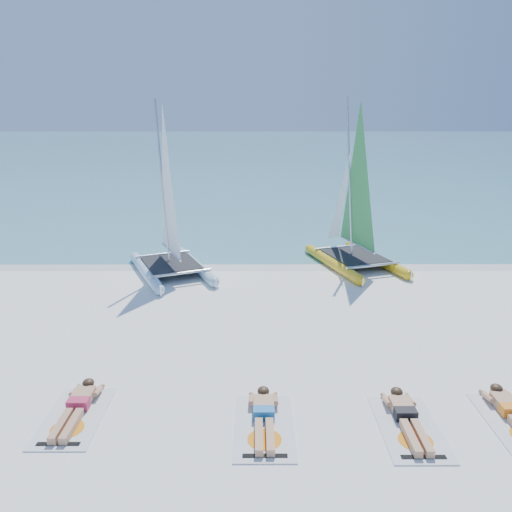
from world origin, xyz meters
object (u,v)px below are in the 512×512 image
at_px(towel_b, 264,427).
at_px(sunbather_c, 406,416).
at_px(catamaran_blue, 168,222).
at_px(sunbather_b, 264,415).
at_px(towel_c, 409,428).
at_px(towel_a, 74,417).
at_px(catamaran_yellow, 351,211).
at_px(sunbather_a, 78,405).
at_px(sunbather_d, 512,411).

distance_m(towel_b, sunbather_c, 2.45).
bearing_deg(catamaran_blue, sunbather_b, -94.02).
bearing_deg(towel_c, towel_b, 179.16).
relative_size(towel_a, towel_b, 1.00).
height_order(catamaran_yellow, sunbather_a, catamaran_yellow).
bearing_deg(catamaran_yellow, towel_b, -126.20).
height_order(towel_b, sunbather_d, sunbather_d).
bearing_deg(catamaran_blue, sunbather_c, -80.57).
xyz_separation_m(towel_a, sunbather_c, (5.75, -0.14, 0.11)).
bearing_deg(catamaran_yellow, sunbather_d, -100.78).
distance_m(sunbather_c, sunbather_d, 1.89).
relative_size(towel_b, sunbather_d, 1.07).
distance_m(towel_b, sunbather_b, 0.22).
bearing_deg(sunbather_c, towel_c, -90.00).
bearing_deg(catamaran_blue, towel_b, -94.43).
height_order(towel_a, sunbather_c, sunbather_c).
bearing_deg(sunbather_a, catamaran_blue, 87.26).
distance_m(sunbather_a, sunbather_b, 3.32).
height_order(catamaran_yellow, sunbather_b, catamaran_yellow).
bearing_deg(sunbather_a, sunbather_d, -1.61).
relative_size(catamaran_blue, catamaran_yellow, 0.98).
bearing_deg(sunbather_d, sunbather_b, -178.94).
xyz_separation_m(towel_a, sunbather_b, (3.30, -0.10, 0.11)).
relative_size(towel_c, sunbather_c, 1.07).
height_order(catamaran_blue, towel_a, catamaran_blue).
bearing_deg(sunbather_b, sunbather_d, 1.06).
distance_m(towel_c, sunbather_c, 0.22).
xyz_separation_m(sunbather_b, sunbather_c, (2.44, -0.04, 0.00)).
height_order(catamaran_blue, catamaran_yellow, catamaran_yellow).
distance_m(towel_a, sunbather_d, 7.63).
height_order(towel_a, sunbather_d, sunbather_d).
bearing_deg(sunbather_d, sunbather_a, 178.39).
bearing_deg(towel_c, sunbather_a, 174.81).
bearing_deg(towel_b, sunbather_a, 171.63).
distance_m(towel_a, sunbather_c, 5.75).
xyz_separation_m(sunbather_a, sunbather_c, (5.75, -0.33, 0.00)).
height_order(catamaran_blue, towel_b, catamaran_blue).
bearing_deg(sunbather_a, towel_c, -5.19).
bearing_deg(catamaran_yellow, towel_a, -142.79).
distance_m(towel_b, towel_c, 2.44).
bearing_deg(towel_a, catamaran_yellow, 55.11).
bearing_deg(sunbather_b, sunbather_c, -0.84).
relative_size(sunbather_b, sunbather_d, 1.00).
bearing_deg(catamaran_yellow, towel_c, -112.20).
relative_size(catamaran_blue, towel_b, 3.08).
height_order(catamaran_blue, sunbather_c, catamaran_blue).
xyz_separation_m(catamaran_yellow, sunbather_d, (1.16, -9.30, -1.71)).
bearing_deg(sunbather_d, towel_c, -170.73).
relative_size(towel_a, sunbather_b, 1.07).
bearing_deg(towel_a, towel_b, -5.09).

